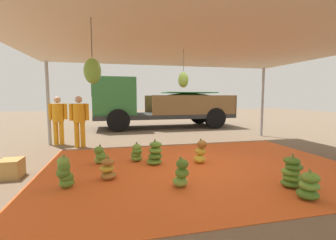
% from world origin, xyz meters
% --- Properties ---
extents(ground_plane, '(40.00, 40.00, 0.00)m').
position_xyz_m(ground_plane, '(0.00, 3.00, 0.00)').
color(ground_plane, brown).
extents(tarp_orange, '(6.59, 4.61, 0.01)m').
position_xyz_m(tarp_orange, '(0.00, 0.00, 0.01)').
color(tarp_orange, '#E05B23').
rests_on(tarp_orange, ground).
extents(tent_canopy, '(8.00, 7.00, 2.68)m').
position_xyz_m(tent_canopy, '(-0.01, -0.09, 2.60)').
color(tent_canopy, '#9EA0A5').
rests_on(tent_canopy, ground).
extents(banana_bunch_0, '(0.42, 0.44, 0.56)m').
position_xyz_m(banana_bunch_0, '(1.09, -1.41, 0.24)').
color(banana_bunch_0, '#477523').
rests_on(banana_bunch_0, tarp_orange).
extents(banana_bunch_1, '(0.37, 0.37, 0.56)m').
position_xyz_m(banana_bunch_1, '(0.11, 0.28, 0.25)').
color(banana_bunch_1, gold).
rests_on(banana_bunch_1, tarp_orange).
extents(banana_bunch_2, '(0.36, 0.36, 0.52)m').
position_xyz_m(banana_bunch_2, '(-0.72, -0.99, 0.23)').
color(banana_bunch_2, '#75A83D').
rests_on(banana_bunch_2, tarp_orange).
extents(banana_bunch_3, '(0.32, 0.34, 0.44)m').
position_xyz_m(banana_bunch_3, '(-2.13, 0.72, 0.20)').
color(banana_bunch_3, '#75A83D').
rests_on(banana_bunch_3, tarp_orange).
extents(banana_bunch_4, '(0.36, 0.36, 0.45)m').
position_xyz_m(banana_bunch_4, '(0.98, -1.87, 0.20)').
color(banana_bunch_4, '#477523').
rests_on(banana_bunch_4, tarp_orange).
extents(banana_bunch_5, '(0.32, 0.31, 0.56)m').
position_xyz_m(banana_bunch_5, '(-2.61, -0.61, 0.26)').
color(banana_bunch_5, '#518428').
rests_on(banana_bunch_5, tarp_orange).
extents(banana_bunch_6, '(0.38, 0.40, 0.46)m').
position_xyz_m(banana_bunch_6, '(-1.30, 0.74, 0.20)').
color(banana_bunch_6, '#6B9E38').
rests_on(banana_bunch_6, tarp_orange).
extents(banana_bunch_7, '(0.40, 0.40, 0.44)m').
position_xyz_m(banana_bunch_7, '(-1.93, -0.33, 0.19)').
color(banana_bunch_7, '#996628').
rests_on(banana_bunch_7, tarp_orange).
extents(banana_bunch_8, '(0.44, 0.45, 0.57)m').
position_xyz_m(banana_bunch_8, '(-0.93, 0.39, 0.25)').
color(banana_bunch_8, '#60932D').
rests_on(banana_bunch_8, tarp_orange).
extents(cargo_truck_main, '(6.78, 2.47, 2.40)m').
position_xyz_m(cargo_truck_main, '(0.35, 6.74, 1.19)').
color(cargo_truck_main, '#2D2D2D').
rests_on(cargo_truck_main, ground).
extents(worker_0, '(0.57, 0.35, 1.54)m').
position_xyz_m(worker_0, '(-2.82, 2.72, 0.90)').
color(worker_0, orange).
rests_on(worker_0, ground).
extents(worker_1, '(0.56, 0.34, 1.53)m').
position_xyz_m(worker_1, '(-3.53, 3.29, 0.89)').
color(worker_1, orange).
rests_on(worker_1, ground).
extents(crate_0, '(0.38, 0.42, 0.35)m').
position_xyz_m(crate_0, '(-3.71, 0.19, 0.17)').
color(crate_0, '#B78947').
rests_on(crate_0, ground).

